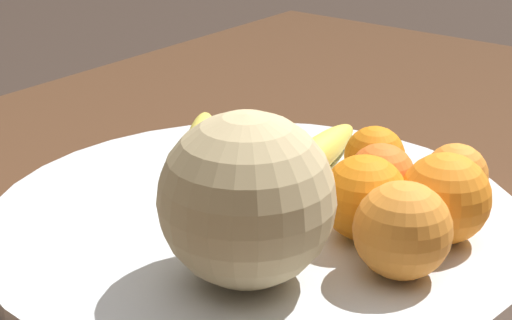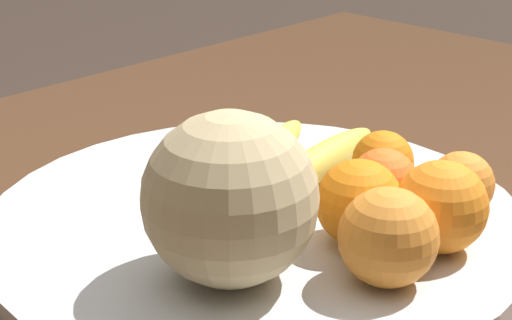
{
  "view_description": "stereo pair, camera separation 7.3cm",
  "coord_description": "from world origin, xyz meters",
  "px_view_note": "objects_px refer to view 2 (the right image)",
  "views": [
    {
      "loc": [
        0.59,
        0.47,
        1.05
      ],
      "look_at": [
        0.05,
        0.06,
        0.77
      ],
      "focal_mm": 60.0,
      "sensor_mm": 36.0,
      "label": 1
    },
    {
      "loc": [
        0.54,
        0.53,
        1.05
      ],
      "look_at": [
        0.05,
        0.06,
        0.77
      ],
      "focal_mm": 60.0,
      "sensor_mm": 36.0,
      "label": 2
    }
  ],
  "objects_px": {
    "orange_back_right": "(441,207)",
    "orange_top_small": "(388,237)",
    "orange_front_left": "(359,202)",
    "orange_mid_center": "(461,184)",
    "orange_back_left": "(383,161)",
    "orange_front_right": "(255,185)",
    "orange_side_extra": "(383,183)",
    "fruit_bowl": "(256,220)",
    "melon": "(230,199)",
    "kitchen_table": "(251,278)",
    "banana_bunch": "(265,155)"
  },
  "relations": [
    {
      "from": "kitchen_table",
      "to": "orange_top_small",
      "type": "xyz_separation_m",
      "value": [
        0.07,
        0.21,
        0.15
      ]
    },
    {
      "from": "melon",
      "to": "orange_back_left",
      "type": "xyz_separation_m",
      "value": [
        -0.21,
        -0.01,
        -0.04
      ]
    },
    {
      "from": "melon",
      "to": "orange_back_left",
      "type": "relative_size",
      "value": 2.3
    },
    {
      "from": "kitchen_table",
      "to": "fruit_bowl",
      "type": "relative_size",
      "value": 2.93
    },
    {
      "from": "orange_front_left",
      "to": "orange_back_left",
      "type": "relative_size",
      "value": 1.24
    },
    {
      "from": "orange_top_small",
      "to": "orange_side_extra",
      "type": "height_order",
      "value": "orange_top_small"
    },
    {
      "from": "orange_side_extra",
      "to": "melon",
      "type": "bearing_deg",
      "value": -5.72
    },
    {
      "from": "fruit_bowl",
      "to": "orange_front_left",
      "type": "height_order",
      "value": "orange_front_left"
    },
    {
      "from": "fruit_bowl",
      "to": "kitchen_table",
      "type": "bearing_deg",
      "value": -132.74
    },
    {
      "from": "orange_mid_center",
      "to": "orange_front_left",
      "type": "bearing_deg",
      "value": -17.41
    },
    {
      "from": "banana_bunch",
      "to": "orange_back_left",
      "type": "relative_size",
      "value": 4.16
    },
    {
      "from": "orange_front_right",
      "to": "orange_top_small",
      "type": "height_order",
      "value": "orange_top_small"
    },
    {
      "from": "orange_front_left",
      "to": "orange_front_right",
      "type": "height_order",
      "value": "orange_front_left"
    },
    {
      "from": "kitchen_table",
      "to": "orange_front_right",
      "type": "height_order",
      "value": "orange_front_right"
    },
    {
      "from": "melon",
      "to": "orange_front_left",
      "type": "height_order",
      "value": "melon"
    },
    {
      "from": "orange_back_right",
      "to": "orange_side_extra",
      "type": "height_order",
      "value": "orange_back_right"
    },
    {
      "from": "fruit_bowl",
      "to": "orange_top_small",
      "type": "relative_size",
      "value": 6.33
    },
    {
      "from": "orange_side_extra",
      "to": "orange_front_left",
      "type": "bearing_deg",
      "value": 16.19
    },
    {
      "from": "melon",
      "to": "orange_front_right",
      "type": "height_order",
      "value": "melon"
    },
    {
      "from": "kitchen_table",
      "to": "orange_front_left",
      "type": "bearing_deg",
      "value": 77.16
    },
    {
      "from": "orange_front_right",
      "to": "orange_mid_center",
      "type": "distance_m",
      "value": 0.18
    },
    {
      "from": "orange_front_left",
      "to": "orange_back_left",
      "type": "bearing_deg",
      "value": -154.13
    },
    {
      "from": "banana_bunch",
      "to": "fruit_bowl",
      "type": "bearing_deg",
      "value": -165.43
    },
    {
      "from": "kitchen_table",
      "to": "banana_bunch",
      "type": "bearing_deg",
      "value": -176.56
    },
    {
      "from": "fruit_bowl",
      "to": "orange_side_extra",
      "type": "distance_m",
      "value": 0.12
    },
    {
      "from": "orange_front_left",
      "to": "orange_front_right",
      "type": "relative_size",
      "value": 1.08
    },
    {
      "from": "kitchen_table",
      "to": "orange_back_right",
      "type": "distance_m",
      "value": 0.26
    },
    {
      "from": "orange_back_left",
      "to": "orange_side_extra",
      "type": "distance_m",
      "value": 0.05
    },
    {
      "from": "melon",
      "to": "kitchen_table",
      "type": "bearing_deg",
      "value": -140.37
    },
    {
      "from": "orange_side_extra",
      "to": "fruit_bowl",
      "type": "bearing_deg",
      "value": -47.79
    },
    {
      "from": "fruit_bowl",
      "to": "banana_bunch",
      "type": "xyz_separation_m",
      "value": [
        -0.07,
        -0.06,
        0.02
      ]
    },
    {
      "from": "melon",
      "to": "orange_side_extra",
      "type": "relative_size",
      "value": 2.18
    },
    {
      "from": "orange_front_right",
      "to": "orange_back_right",
      "type": "height_order",
      "value": "orange_back_right"
    },
    {
      "from": "orange_front_right",
      "to": "orange_mid_center",
      "type": "bearing_deg",
      "value": 137.77
    },
    {
      "from": "orange_mid_center",
      "to": "orange_side_extra",
      "type": "height_order",
      "value": "orange_side_extra"
    },
    {
      "from": "orange_front_left",
      "to": "orange_back_right",
      "type": "relative_size",
      "value": 0.95
    },
    {
      "from": "orange_back_right",
      "to": "orange_top_small",
      "type": "height_order",
      "value": "same"
    },
    {
      "from": "banana_bunch",
      "to": "orange_mid_center",
      "type": "relative_size",
      "value": 4.13
    },
    {
      "from": "banana_bunch",
      "to": "orange_back_right",
      "type": "xyz_separation_m",
      "value": [
        0.02,
        0.21,
        0.02
      ]
    },
    {
      "from": "orange_back_left",
      "to": "orange_back_right",
      "type": "bearing_deg",
      "value": 58.28
    },
    {
      "from": "orange_front_left",
      "to": "orange_mid_center",
      "type": "xyz_separation_m",
      "value": [
        -0.1,
        0.03,
        -0.01
      ]
    },
    {
      "from": "orange_front_left",
      "to": "orange_mid_center",
      "type": "distance_m",
      "value": 0.11
    },
    {
      "from": "fruit_bowl",
      "to": "orange_back_right",
      "type": "bearing_deg",
      "value": 109.47
    },
    {
      "from": "orange_top_small",
      "to": "melon",
      "type": "bearing_deg",
      "value": -49.16
    },
    {
      "from": "fruit_bowl",
      "to": "orange_side_extra",
      "type": "bearing_deg",
      "value": 132.21
    },
    {
      "from": "orange_front_right",
      "to": "orange_side_extra",
      "type": "bearing_deg",
      "value": 139.96
    },
    {
      "from": "fruit_bowl",
      "to": "banana_bunch",
      "type": "bearing_deg",
      "value": -141.56
    },
    {
      "from": "orange_mid_center",
      "to": "orange_back_left",
      "type": "relative_size",
      "value": 1.01
    },
    {
      "from": "melon",
      "to": "orange_back_right",
      "type": "bearing_deg",
      "value": 149.5
    },
    {
      "from": "orange_mid_center",
      "to": "banana_bunch",
      "type": "bearing_deg",
      "value": -76.25
    }
  ]
}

